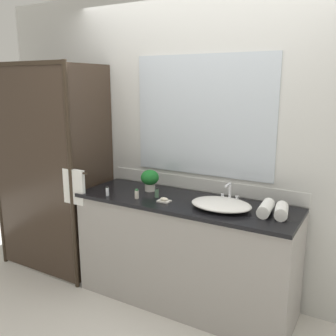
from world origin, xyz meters
TOP-DOWN VIEW (x-y plane):
  - ground_plane at (0.00, 0.00)m, footprint 8.00×8.00m
  - wall_back_with_mirror at (0.00, 0.34)m, footprint 4.40×0.06m
  - vanity_cabinet at (0.00, 0.01)m, footprint 1.80×0.58m
  - shower_enclosure at (-1.28, -0.19)m, footprint 1.20×0.59m
  - sink_basin at (0.33, -0.03)m, footprint 0.46×0.34m
  - faucet at (0.33, 0.14)m, footprint 0.17×0.12m
  - potted_plant at (-0.39, 0.10)m, footprint 0.16×0.16m
  - soap_dish at (-0.12, -0.11)m, footprint 0.10×0.07m
  - amenity_bottle_conditioner at (-0.61, -0.20)m, footprint 0.03×0.03m
  - amenity_bottle_lotion at (-0.24, -0.03)m, footprint 0.03×0.03m
  - amenity_bottle_shampoo at (-0.36, -0.14)m, footprint 0.03×0.03m
  - rolled_towel_near_edge at (0.76, 0.01)m, footprint 0.13×0.21m
  - rolled_towel_middle at (0.65, 0.01)m, footprint 0.11×0.24m

SIDE VIEW (x-z plane):
  - ground_plane at x=0.00m, z-range 0.00..0.00m
  - vanity_cabinet at x=0.00m, z-range 0.00..0.90m
  - soap_dish at x=-0.12m, z-range 0.90..0.93m
  - sink_basin at x=0.33m, z-range 0.90..0.96m
  - amenity_bottle_shampoo at x=-0.36m, z-range 0.90..0.98m
  - amenity_bottle_lotion at x=-0.24m, z-range 0.90..0.98m
  - amenity_bottle_conditioner at x=-0.61m, z-range 0.90..0.98m
  - rolled_towel_middle at x=0.65m, z-range 0.90..0.99m
  - rolled_towel_near_edge at x=0.76m, z-range 0.90..0.99m
  - faucet at x=0.33m, z-range 0.87..1.03m
  - potted_plant at x=-0.39m, z-range 0.92..1.10m
  - shower_enclosure at x=-1.28m, z-range 0.02..2.02m
  - wall_back_with_mirror at x=0.00m, z-range 0.01..2.61m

